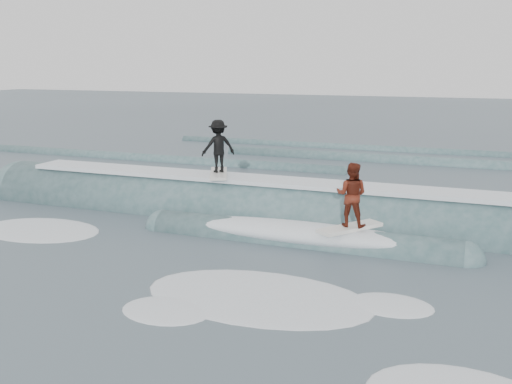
% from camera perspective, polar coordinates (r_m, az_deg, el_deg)
% --- Properties ---
extents(ground, '(160.00, 160.00, 0.00)m').
position_cam_1_polar(ground, '(14.51, -6.10, -7.76)').
color(ground, '#384752').
rests_on(ground, ground).
extents(breaking_wave, '(23.02, 4.06, 2.56)m').
position_cam_1_polar(breaking_wave, '(18.84, 1.39, -2.74)').
color(breaking_wave, '#385B5E').
rests_on(breaking_wave, ground).
extents(surfer_black, '(1.30, 2.05, 1.88)m').
position_cam_1_polar(surfer_black, '(19.33, -3.80, 4.39)').
color(surfer_black, silver).
rests_on(surfer_black, ground).
extents(surfer_red, '(1.63, 1.93, 1.89)m').
position_cam_1_polar(surfer_red, '(15.88, 9.51, -0.57)').
color(surfer_red, white).
rests_on(surfer_red, ground).
extents(whitewater, '(15.88, 7.39, 0.10)m').
position_cam_1_polar(whitewater, '(13.31, -4.53, -9.66)').
color(whitewater, white).
rests_on(whitewater, ground).
extents(far_swells, '(36.34, 8.65, 0.80)m').
position_cam_1_polar(far_swells, '(31.20, 5.74, 3.34)').
color(far_swells, '#385B5E').
rests_on(far_swells, ground).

